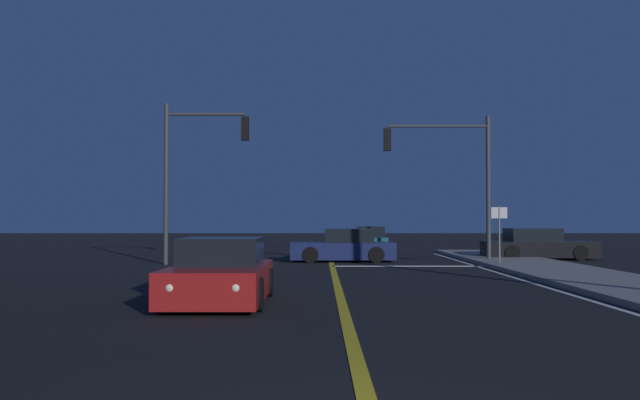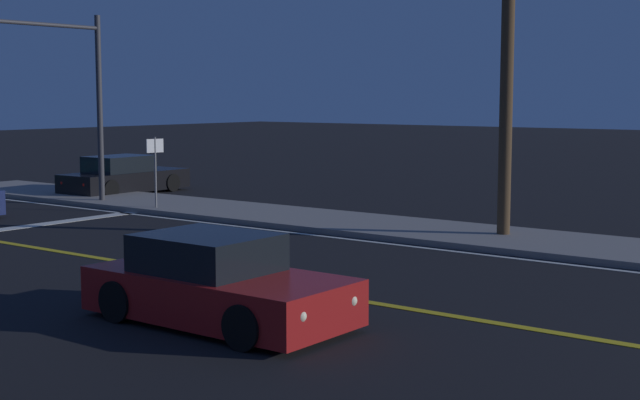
{
  "view_description": "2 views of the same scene",
  "coord_description": "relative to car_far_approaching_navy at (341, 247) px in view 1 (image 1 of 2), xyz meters",
  "views": [
    {
      "loc": [
        -0.45,
        -4.87,
        1.73
      ],
      "look_at": [
        -0.34,
        20.67,
        2.44
      ],
      "focal_mm": 38.6,
      "sensor_mm": 36.0,
      "label": 1
    },
    {
      "loc": [
        -12.38,
        -0.1,
        3.42
      ],
      "look_at": [
        0.36,
        9.58,
        1.6
      ],
      "focal_mm": 51.49,
      "sensor_mm": 36.0,
      "label": 2
    }
  ],
  "objects": [
    {
      "name": "lane_line_center",
      "position": [
        -0.53,
        -12.22,
        -0.58
      ],
      "size": [
        0.2,
        37.3,
        0.01
      ],
      "primitive_type": "cube",
      "color": "gold",
      "rests_on": "ground"
    },
    {
      "name": "lane_line_edge_right",
      "position": [
        4.75,
        -12.22,
        -0.58
      ],
      "size": [
        0.16,
        37.3,
        0.01
      ],
      "primitive_type": "cube",
      "color": "silver",
      "rests_on": "ground"
    },
    {
      "name": "stop_bar",
      "position": [
        2.23,
        -2.75,
        -0.58
      ],
      "size": [
        5.53,
        0.5,
        0.01
      ],
      "primitive_type": "cube",
      "color": "silver",
      "rests_on": "ground"
    },
    {
      "name": "car_far_approaching_navy",
      "position": [
        0.0,
        0.0,
        0.0
      ],
      "size": [
        4.27,
        1.88,
        1.34
      ],
      "rotation": [
        0.0,
        0.0,
        1.58
      ],
      "color": "navy",
      "rests_on": "ground"
    },
    {
      "name": "car_distant_tail_black",
      "position": [
        8.37,
        1.5,
        0.0
      ],
      "size": [
        4.75,
        1.99,
        1.34
      ],
      "rotation": [
        0.0,
        0.0,
        -1.54
      ],
      "color": "black",
      "rests_on": "ground"
    },
    {
      "name": "car_following_oncoming_red",
      "position": [
        -3.04,
        -13.83,
        0.0
      ],
      "size": [
        1.99,
        4.2,
        1.34
      ],
      "rotation": [
        0.0,
        0.0,
        3.14
      ],
      "color": "maroon",
      "rests_on": "ground"
    },
    {
      "name": "car_lead_oncoming_teal",
      "position": [
        1.74,
        9.24,
        0.0
      ],
      "size": [
        1.92,
        4.53,
        1.34
      ],
      "rotation": [
        0.0,
        0.0,
        -0.03
      ],
      "color": "#195960",
      "rests_on": "ground"
    },
    {
      "name": "traffic_signal_near_right",
      "position": [
        4.28,
        -0.45,
        3.37
      ],
      "size": [
        4.29,
        0.28,
        5.89
      ],
      "rotation": [
        0.0,
        0.0,
        3.14
      ],
      "color": "#38383D",
      "rests_on": "ground"
    },
    {
      "name": "traffic_signal_far_left",
      "position": [
        -5.78,
        -1.85,
        3.46
      ],
      "size": [
        3.24,
        0.28,
        6.15
      ],
      "color": "#38383D",
      "rests_on": "ground"
    },
    {
      "name": "street_sign_corner",
      "position": [
        5.5,
        -3.25,
        0.92
      ],
      "size": [
        0.56,
        0.14,
        2.21
      ],
      "color": "slate",
      "rests_on": "ground"
    }
  ]
}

